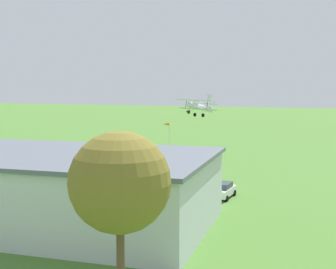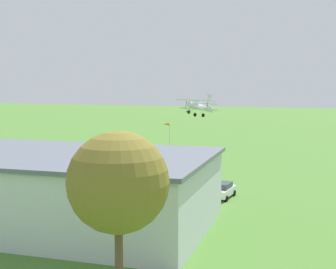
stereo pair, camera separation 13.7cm
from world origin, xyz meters
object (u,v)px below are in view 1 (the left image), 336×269
biplane (199,107)px  person_beside_truck (34,177)px  windsock (166,126)px  person_crossing_taxiway (67,179)px  car_white (223,190)px  hangar (47,187)px  car_grey (16,175)px  person_by_parked_cars (46,178)px  tree_near_perimeter_road (120,183)px

biplane → person_beside_truck: size_ratio=4.38×
windsock → person_crossing_taxiway: bearing=88.7°
car_white → windsock: bearing=-60.4°
car_white → person_crossing_taxiway: (20.20, -0.01, -0.09)m
person_crossing_taxiway → windsock: (-0.77, -34.23, 3.99)m
hangar → person_beside_truck: size_ratio=17.43×
car_white → person_crossing_taxiway: bearing=-0.0°
biplane → car_grey: 32.72m
car_grey → windsock: (-8.13, -34.83, 3.96)m
car_white → person_crossing_taxiway: size_ratio=2.82×
car_white → hangar: bearing=48.8°
car_grey → person_crossing_taxiway: (-7.37, -0.60, -0.03)m
person_by_parked_cars → tree_near_perimeter_road: 37.47m
biplane → person_crossing_taxiway: biplane is taller
windsock → hangar: bearing=97.4°
hangar → biplane: size_ratio=3.98×
hangar → biplane: 41.48m
person_beside_truck → person_by_parked_cars: size_ratio=1.15×
car_white → person_by_parked_cars: (23.09, 0.38, -0.12)m
car_grey → person_by_parked_cars: (-4.47, -0.21, -0.05)m
person_crossing_taxiway → biplane: bearing=-110.3°
hangar → person_by_parked_cars: 17.83m
tree_near_perimeter_road → person_crossing_taxiway: bearing=-53.3°
person_crossing_taxiway → person_by_parked_cars: 2.92m
person_beside_truck → car_grey: bearing=-8.4°
car_white → car_grey: car_white is taller
biplane → tree_near_perimeter_road: biplane is taller
person_by_parked_cars → windsock: (-3.66, -34.62, 4.02)m
car_grey → windsock: 35.98m
tree_near_perimeter_road → biplane: bearing=-78.1°
windsock → person_beside_truck: bearing=81.9°
biplane → tree_near_perimeter_road: size_ratio=0.77×
tree_near_perimeter_road → windsock: size_ratio=1.87×
person_crossing_taxiway → person_beside_truck: bearing=13.9°
person_crossing_taxiway → person_beside_truck: size_ratio=0.89×
biplane → person_by_parked_cars: bearing=64.7°
biplane → person_by_parked_cars: 30.47m
person_by_parked_cars → person_beside_truck: bearing=25.5°
car_white → windsock: size_ratio=0.83×
biplane → windsock: (8.90, -8.11, -4.20)m
hangar → car_grey: bearing=-44.5°
person_crossing_taxiway → tree_near_perimeter_road: size_ratio=0.16×
hangar → car_white: (-13.02, -14.87, -2.38)m
person_by_parked_cars → hangar: bearing=124.8°
car_grey → person_crossing_taxiway: size_ratio=2.92×
car_grey → person_beside_truck: size_ratio=2.60×
windsock → car_grey: bearing=76.9°
person_beside_truck → tree_near_perimeter_road: (-25.44, 27.31, 6.45)m
person_crossing_taxiway → hangar: bearing=115.7°
hangar → person_by_parked_cars: size_ratio=20.11×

